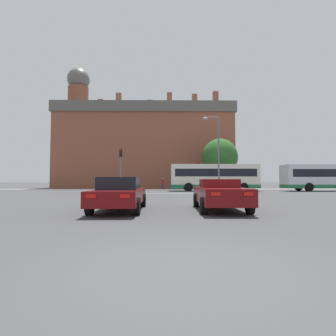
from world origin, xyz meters
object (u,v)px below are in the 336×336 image
(bus_crossing_trailing, at_px, (335,177))
(traffic_light_near_left, at_px, (121,164))
(bus_crossing_lead, at_px, (214,177))
(traffic_light_far_right, at_px, (198,171))
(pedestrian_waiting, at_px, (163,182))
(pedestrian_walking_east, at_px, (118,183))
(car_roadster_right, at_px, (219,194))
(street_lamp_junction, at_px, (216,147))
(car_saloon_left, at_px, (120,193))

(bus_crossing_trailing, xyz_separation_m, traffic_light_near_left, (-24.84, -5.02, 1.27))
(bus_crossing_lead, xyz_separation_m, traffic_light_far_right, (-1.04, 6.78, 0.90))
(traffic_light_near_left, bearing_deg, pedestrian_waiting, 71.16)
(bus_crossing_trailing, xyz_separation_m, pedestrian_walking_east, (-27.29, 7.54, -0.77))
(bus_crossing_lead, xyz_separation_m, pedestrian_waiting, (-6.22, 6.75, -0.71))
(car_roadster_right, height_order, bus_crossing_trailing, bus_crossing_trailing)
(car_roadster_right, xyz_separation_m, bus_crossing_trailing, (18.12, 20.05, 1.01))
(traffic_light_far_right, bearing_deg, street_lamp_junction, -86.69)
(pedestrian_waiting, bearing_deg, car_saloon_left, 164.60)
(car_roadster_right, height_order, traffic_light_far_right, traffic_light_far_right)
(car_saloon_left, xyz_separation_m, traffic_light_near_left, (-2.54, 15.11, 2.23))
(car_roadster_right, height_order, pedestrian_waiting, pedestrian_waiting)
(pedestrian_waiting, bearing_deg, traffic_light_near_left, 149.11)
(bus_crossing_lead, bearing_deg, bus_crossing_trailing, 88.57)
(traffic_light_near_left, bearing_deg, bus_crossing_lead, 27.44)
(car_roadster_right, xyz_separation_m, bus_crossing_lead, (3.64, 20.41, 1.03))
(traffic_light_far_right, xyz_separation_m, traffic_light_near_left, (-9.32, -12.16, 0.33))
(traffic_light_near_left, distance_m, pedestrian_waiting, 12.96)
(car_roadster_right, relative_size, bus_crossing_lead, 0.44)
(bus_crossing_lead, distance_m, traffic_light_far_right, 6.92)
(car_saloon_left, xyz_separation_m, pedestrian_walking_east, (-5.00, 27.66, 0.20))
(bus_crossing_trailing, distance_m, street_lamp_junction, 15.61)
(traffic_light_far_right, bearing_deg, car_roadster_right, -95.46)
(street_lamp_junction, bearing_deg, bus_crossing_trailing, 12.42)
(traffic_light_near_left, relative_size, pedestrian_waiting, 2.60)
(traffic_light_far_right, height_order, pedestrian_walking_east, traffic_light_far_right)
(bus_crossing_lead, xyz_separation_m, street_lamp_junction, (-0.44, -3.65, 3.19))
(pedestrian_walking_east, bearing_deg, bus_crossing_lead, 28.60)
(pedestrian_waiting, relative_size, pedestrian_walking_east, 1.08)
(traffic_light_far_right, bearing_deg, car_saloon_left, -103.95)
(bus_crossing_trailing, xyz_separation_m, traffic_light_far_right, (-15.52, 7.14, 0.93))
(pedestrian_waiting, bearing_deg, traffic_light_far_right, -101.76)
(traffic_light_near_left, bearing_deg, street_lamp_junction, 9.90)
(bus_crossing_trailing, distance_m, traffic_light_far_right, 17.11)
(bus_crossing_trailing, distance_m, pedestrian_walking_east, 28.33)
(traffic_light_near_left, bearing_deg, bus_crossing_trailing, 11.42)
(pedestrian_walking_east, bearing_deg, car_saloon_left, -21.91)
(traffic_light_far_right, xyz_separation_m, pedestrian_waiting, (-5.18, -0.03, -1.62))
(car_saloon_left, xyz_separation_m, pedestrian_waiting, (1.59, 27.24, 0.28))
(bus_crossing_lead, bearing_deg, car_saloon_left, -20.89)
(bus_crossing_lead, distance_m, pedestrian_walking_east, 14.71)
(pedestrian_waiting, bearing_deg, street_lamp_junction, -162.97)
(car_saloon_left, bearing_deg, bus_crossing_lead, 68.68)
(car_saloon_left, bearing_deg, pedestrian_walking_east, 99.81)
(bus_crossing_trailing, height_order, traffic_light_near_left, traffic_light_near_left)
(bus_crossing_trailing, bearing_deg, traffic_light_far_right, -114.70)
(bus_crossing_trailing, relative_size, traffic_light_far_right, 3.21)
(bus_crossing_lead, relative_size, traffic_light_near_left, 2.36)
(traffic_light_far_right, bearing_deg, bus_crossing_trailing, -24.70)
(car_roadster_right, height_order, traffic_light_near_left, traffic_light_near_left)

